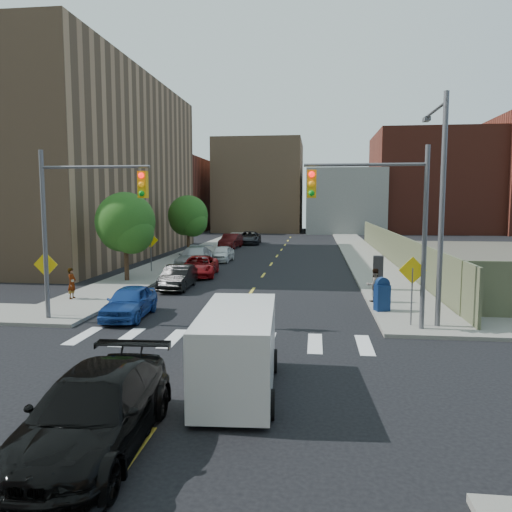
% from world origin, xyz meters
% --- Properties ---
extents(ground, '(160.00, 160.00, 0.00)m').
position_xyz_m(ground, '(0.00, 0.00, 0.00)').
color(ground, black).
rests_on(ground, ground).
extents(sidewalk_nw, '(3.50, 73.00, 0.15)m').
position_xyz_m(sidewalk_nw, '(-7.75, 41.50, 0.07)').
color(sidewalk_nw, gray).
rests_on(sidewalk_nw, ground).
extents(sidewalk_ne, '(3.50, 73.00, 0.15)m').
position_xyz_m(sidewalk_ne, '(7.75, 41.50, 0.07)').
color(sidewalk_ne, gray).
rests_on(sidewalk_ne, ground).
extents(fence_north, '(0.12, 44.00, 2.50)m').
position_xyz_m(fence_north, '(9.60, 28.00, 1.25)').
color(fence_north, '#545B40').
rests_on(fence_north, ground).
extents(building_nw, '(22.00, 30.00, 16.00)m').
position_xyz_m(building_nw, '(-22.00, 30.00, 8.00)').
color(building_nw, '#8C6B4C').
rests_on(building_nw, ground).
extents(bg_bldg_west, '(14.00, 18.00, 12.00)m').
position_xyz_m(bg_bldg_west, '(-22.00, 70.00, 6.00)').
color(bg_bldg_west, '#592319').
rests_on(bg_bldg_west, ground).
extents(bg_bldg_midwest, '(14.00, 16.00, 15.00)m').
position_xyz_m(bg_bldg_midwest, '(-6.00, 72.00, 7.50)').
color(bg_bldg_midwest, '#8C6B4C').
rests_on(bg_bldg_midwest, ground).
extents(bg_bldg_center, '(12.00, 16.00, 10.00)m').
position_xyz_m(bg_bldg_center, '(8.00, 70.00, 5.00)').
color(bg_bldg_center, gray).
rests_on(bg_bldg_center, ground).
extents(bg_bldg_east, '(18.00, 18.00, 16.00)m').
position_xyz_m(bg_bldg_east, '(22.00, 72.00, 8.00)').
color(bg_bldg_east, '#592319').
rests_on(bg_bldg_east, ground).
extents(signal_nw, '(4.59, 0.30, 7.00)m').
position_xyz_m(signal_nw, '(-5.98, 6.00, 4.53)').
color(signal_nw, '#59595E').
rests_on(signal_nw, ground).
extents(signal_ne, '(4.59, 0.30, 7.00)m').
position_xyz_m(signal_ne, '(5.98, 6.00, 4.53)').
color(signal_ne, '#59595E').
rests_on(signal_ne, ground).
extents(streetlight_ne, '(0.25, 3.70, 9.00)m').
position_xyz_m(streetlight_ne, '(8.20, 6.90, 5.22)').
color(streetlight_ne, '#59595E').
rests_on(streetlight_ne, ground).
extents(warn_sign_nw, '(1.06, 0.06, 2.83)m').
position_xyz_m(warn_sign_nw, '(-7.80, 6.50, 1.99)').
color(warn_sign_nw, '#59595E').
rests_on(warn_sign_nw, ground).
extents(warn_sign_ne, '(1.06, 0.06, 2.83)m').
position_xyz_m(warn_sign_ne, '(7.20, 6.50, 1.99)').
color(warn_sign_ne, '#59595E').
rests_on(warn_sign_ne, ground).
extents(warn_sign_midwest, '(1.06, 0.06, 2.83)m').
position_xyz_m(warn_sign_midwest, '(-7.80, 20.00, 1.99)').
color(warn_sign_midwest, '#59595E').
rests_on(warn_sign_midwest, ground).
extents(tree_west_near, '(3.66, 3.64, 5.52)m').
position_xyz_m(tree_west_near, '(-8.00, 16.05, 3.48)').
color(tree_west_near, '#332114').
rests_on(tree_west_near, ground).
extents(tree_west_far, '(3.66, 3.64, 5.52)m').
position_xyz_m(tree_west_far, '(-8.00, 31.05, 3.48)').
color(tree_west_far, '#332114').
rests_on(tree_west_far, ground).
extents(parked_car_blue, '(1.80, 4.07, 1.36)m').
position_xyz_m(parked_car_blue, '(-4.37, 7.00, 0.68)').
color(parked_car_blue, navy).
rests_on(parked_car_blue, ground).
extents(parked_car_black, '(1.51, 4.10, 1.34)m').
position_xyz_m(parked_car_black, '(-4.25, 14.12, 0.67)').
color(parked_car_black, black).
rests_on(parked_car_black, ground).
extents(parked_car_red, '(2.69, 5.03, 1.35)m').
position_xyz_m(parked_car_red, '(-4.20, 19.08, 0.67)').
color(parked_car_red, '#A91015').
rests_on(parked_car_red, ground).
extents(parked_car_silver, '(2.32, 5.43, 1.56)m').
position_xyz_m(parked_car_silver, '(-5.50, 23.21, 0.78)').
color(parked_car_silver, '#A5A9AC').
rests_on(parked_car_silver, ground).
extents(parked_car_white, '(1.73, 3.97, 1.33)m').
position_xyz_m(parked_car_white, '(-4.20, 27.23, 0.67)').
color(parked_car_white, silver).
rests_on(parked_car_white, ground).
extents(parked_car_maroon, '(2.03, 4.78, 1.53)m').
position_xyz_m(parked_car_maroon, '(-5.50, 39.23, 0.77)').
color(parked_car_maroon, '#390B0C').
rests_on(parked_car_maroon, ground).
extents(parked_car_grey, '(2.77, 5.52, 1.50)m').
position_xyz_m(parked_car_grey, '(-4.20, 44.48, 0.75)').
color(parked_car_grey, black).
rests_on(parked_car_grey, ground).
extents(black_sedan, '(2.44, 5.49, 1.57)m').
position_xyz_m(black_sedan, '(-0.85, -4.09, 0.78)').
color(black_sedan, black).
rests_on(black_sedan, ground).
extents(cargo_van, '(2.22, 4.87, 2.18)m').
position_xyz_m(cargo_van, '(1.49, -0.54, 1.15)').
color(cargo_van, silver).
rests_on(cargo_van, ground).
extents(mailbox, '(0.72, 0.63, 1.49)m').
position_xyz_m(mailbox, '(6.41, 9.01, 0.87)').
color(mailbox, navy).
rests_on(mailbox, sidewalk_ne).
extents(payphone, '(0.59, 0.51, 1.85)m').
position_xyz_m(payphone, '(6.89, 14.51, 1.07)').
color(payphone, black).
rests_on(payphone, sidewalk_ne).
extents(pedestrian_west, '(0.38, 0.56, 1.53)m').
position_xyz_m(pedestrian_west, '(-8.48, 10.00, 0.92)').
color(pedestrian_west, gray).
rests_on(pedestrian_west, sidewalk_nw).
extents(pedestrian_east, '(0.94, 0.83, 1.60)m').
position_xyz_m(pedestrian_east, '(6.30, 11.04, 0.95)').
color(pedestrian_east, gray).
rests_on(pedestrian_east, sidewalk_ne).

